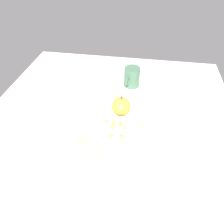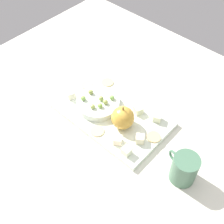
{
  "view_description": "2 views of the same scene",
  "coord_description": "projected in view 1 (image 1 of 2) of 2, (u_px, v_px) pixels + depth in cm",
  "views": [
    {
      "loc": [
        -63.29,
        -12.56,
        66.66
      ],
      "look_at": [
        3.93,
        -1.45,
        9.64
      ],
      "focal_mm": 35.62,
      "sensor_mm": 36.0,
      "label": 1
    },
    {
      "loc": [
        45.84,
        -52.16,
        84.79
      ],
      "look_at": [
        2.93,
        -5.16,
        9.9
      ],
      "focal_mm": 47.1,
      "sensor_mm": 36.0,
      "label": 2
    }
  ],
  "objects": [
    {
      "name": "table",
      "position": [
        107.0,
        132.0,
        0.91
      ],
      "size": [
        126.34,
        107.3,
        4.43
      ],
      "primitive_type": "cube",
      "color": "silver",
      "rests_on": "ground"
    },
    {
      "name": "grape_0",
      "position": [
        105.0,
        121.0,
        0.85
      ],
      "size": [
        1.87,
        1.68,
        1.6
      ],
      "primitive_type": "ellipsoid",
      "color": "#89C45E",
      "rests_on": "serving_dish"
    },
    {
      "name": "apple_whole",
      "position": [
        121.0,
        107.0,
        0.91
      ],
      "size": [
        7.76,
        7.76,
        7.76
      ],
      "primitive_type": "sphere",
      "color": "gold",
      "rests_on": "platter"
    },
    {
      "name": "cheese_cube_3",
      "position": [
        137.0,
        108.0,
        0.94
      ],
      "size": [
        3.75,
        3.75,
        2.7
      ],
      "primitive_type": "cube",
      "rotation": [
        0.0,
        0.0,
        0.59
      ],
      "color": "#F8E1C1",
      "rests_on": "platter"
    },
    {
      "name": "cracker_1",
      "position": [
        83.0,
        141.0,
        0.81
      ],
      "size": [
        4.65,
        4.65,
        0.4
      ],
      "primitive_type": "cylinder",
      "color": "#E3C582",
      "rests_on": "platter"
    },
    {
      "name": "grape_3",
      "position": [
        122.0,
        137.0,
        0.78
      ],
      "size": [
        1.87,
        1.68,
        1.62
      ],
      "primitive_type": "ellipsoid",
      "color": "#8DC156",
      "rests_on": "serving_dish"
    },
    {
      "name": "cheese_cube_4",
      "position": [
        121.0,
        154.0,
        0.75
      ],
      "size": [
        3.42,
        3.42,
        2.7
      ],
      "primitive_type": "cube",
      "rotation": [
        0.0,
        0.0,
        1.25
      ],
      "color": "#F1E8CA",
      "rests_on": "platter"
    },
    {
      "name": "cheese_cube_0",
      "position": [
        126.0,
        100.0,
        0.99
      ],
      "size": [
        3.78,
        3.78,
        2.7
      ],
      "primitive_type": "cube",
      "rotation": [
        0.0,
        0.0,
        0.63
      ],
      "color": "#F3E4BE",
      "rests_on": "platter"
    },
    {
      "name": "grape_1",
      "position": [
        125.0,
        127.0,
        0.82
      ],
      "size": [
        1.87,
        1.68,
        1.52
      ],
      "primitive_type": "ellipsoid",
      "color": "#97AE58",
      "rests_on": "serving_dish"
    },
    {
      "name": "platter",
      "position": [
        115.0,
        125.0,
        0.89
      ],
      "size": [
        38.91,
        24.44,
        1.82
      ],
      "primitive_type": "cube",
      "color": "silver",
      "rests_on": "table"
    },
    {
      "name": "grape_2",
      "position": [
        112.0,
        127.0,
        0.82
      ],
      "size": [
        1.87,
        1.68,
        1.66
      ],
      "primitive_type": "ellipsoid",
      "color": "#96AC54",
      "rests_on": "serving_dish"
    },
    {
      "name": "cheese_cube_2",
      "position": [
        103.0,
        109.0,
        0.94
      ],
      "size": [
        3.45,
        3.45,
        2.7
      ],
      "primitive_type": "cube",
      "rotation": [
        0.0,
        0.0,
        1.23
      ],
      "color": "#ECF1C1",
      "rests_on": "platter"
    },
    {
      "name": "serving_dish",
      "position": [
        115.0,
        132.0,
        0.83
      ],
      "size": [
        15.29,
        15.29,
        2.51
      ],
      "primitive_type": "cylinder",
      "color": "silver",
      "rests_on": "platter"
    },
    {
      "name": "cheese_cube_5",
      "position": [
        102.0,
        99.0,
        0.99
      ],
      "size": [
        3.59,
        3.59,
        2.7
      ],
      "primitive_type": "cube",
      "rotation": [
        0.0,
        0.0,
        0.44
      ],
      "color": "#EEF2CA",
      "rests_on": "platter"
    },
    {
      "name": "cup",
      "position": [
        132.0,
        77.0,
        1.1
      ],
      "size": [
        10.71,
        7.73,
        9.84
      ],
      "color": "#477055",
      "rests_on": "table"
    },
    {
      "name": "cheese_cube_1",
      "position": [
        141.0,
        101.0,
        0.98
      ],
      "size": [
        2.75,
        2.75,
        2.7
      ],
      "primitive_type": "cube",
      "rotation": [
        0.0,
        0.0,
        1.55
      ],
      "color": "white",
      "rests_on": "platter"
    },
    {
      "name": "grape_5",
      "position": [
        111.0,
        136.0,
        0.79
      ],
      "size": [
        1.87,
        1.68,
        1.7
      ],
      "primitive_type": "ellipsoid",
      "color": "#9BAE53",
      "rests_on": "serving_dish"
    },
    {
      "name": "grape_4",
      "position": [
        120.0,
        124.0,
        0.84
      ],
      "size": [
        1.87,
        1.68,
        1.54
      ],
      "primitive_type": "ellipsoid",
      "color": "#87B94C",
      "rests_on": "serving_dish"
    },
    {
      "name": "cracker_3",
      "position": [
        139.0,
        123.0,
        0.89
      ],
      "size": [
        4.65,
        4.65,
        0.4
      ],
      "primitive_type": "cylinder",
      "color": "#DAC489",
      "rests_on": "platter"
    },
    {
      "name": "cracker_0",
      "position": [
        97.0,
        153.0,
        0.77
      ],
      "size": [
        4.65,
        4.65,
        0.4
      ],
      "primitive_type": "cylinder",
      "color": "#DFB68A",
      "rests_on": "platter"
    },
    {
      "name": "apple_stem",
      "position": [
        121.0,
        98.0,
        0.88
      ],
      "size": [
        0.5,
        0.5,
        1.2
      ],
      "primitive_type": "cylinder",
      "color": "brown",
      "rests_on": "apple_whole"
    },
    {
      "name": "cracker_2",
      "position": [
        118.0,
        98.0,
        1.02
      ],
      "size": [
        4.65,
        4.65,
        0.4
      ],
      "primitive_type": "cylinder",
      "color": "#DBB77A",
      "rests_on": "platter"
    },
    {
      "name": "grape_6",
      "position": [
        114.0,
        123.0,
        0.84
      ],
      "size": [
        1.87,
        1.68,
        1.67
      ],
      "primitive_type": "ellipsoid",
      "color": "#9BAE58",
      "rests_on": "serving_dish"
    }
  ]
}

